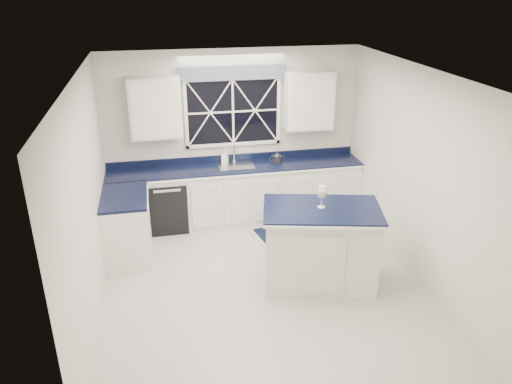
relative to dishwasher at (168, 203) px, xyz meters
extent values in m
plane|color=#AEAEA9|center=(1.10, -1.95, -0.41)|extent=(4.50, 4.50, 0.00)
cube|color=silver|center=(1.10, 0.30, 0.94)|extent=(4.00, 0.10, 2.70)
cube|color=white|center=(1.10, 0.00, 0.04)|extent=(3.98, 0.60, 0.90)
cube|color=white|center=(-0.60, -0.80, 0.04)|extent=(0.60, 1.00, 0.90)
cube|color=black|center=(1.10, 0.00, 0.51)|extent=(3.98, 0.64, 0.04)
cube|color=black|center=(0.00, 0.00, 0.00)|extent=(0.60, 0.58, 0.82)
cube|color=black|center=(1.10, 0.27, 1.34)|extent=(1.40, 0.02, 1.00)
cube|color=slate|center=(1.10, 0.21, 1.94)|extent=(1.65, 0.04, 0.22)
cube|color=white|center=(-0.07, 0.13, 1.49)|extent=(0.75, 0.34, 0.90)
cube|color=white|center=(2.28, 0.13, 1.49)|extent=(0.75, 0.34, 0.90)
cylinder|color=#BDBDBF|center=(1.10, 0.22, 0.55)|extent=(0.05, 0.05, 0.04)
cylinder|color=#BDBDBF|center=(1.10, 0.22, 0.69)|extent=(0.02, 0.02, 0.28)
cylinder|color=#BDBDBF|center=(1.10, 0.13, 0.82)|extent=(0.02, 0.18, 0.02)
cube|color=white|center=(1.83, -2.00, 0.10)|extent=(1.51, 1.09, 1.02)
cube|color=black|center=(1.83, -2.00, 0.64)|extent=(1.59, 1.17, 0.05)
cube|color=#ABABA6|center=(1.88, -0.60, -0.40)|extent=(1.39, 1.01, 0.01)
cube|color=black|center=(1.88, -0.60, -0.39)|extent=(1.23, 0.85, 0.01)
cylinder|color=#2D2D30|center=(1.76, 0.03, 0.59)|extent=(0.16, 0.16, 0.12)
cone|color=#2D2D30|center=(1.76, 0.03, 0.68)|extent=(0.13, 0.13, 0.05)
torus|color=#2D2D30|center=(1.69, 0.04, 0.60)|extent=(0.10, 0.03, 0.10)
cylinder|color=#2D2D30|center=(1.85, 0.02, 0.61)|extent=(0.06, 0.02, 0.08)
cylinder|color=silver|center=(1.83, -1.96, 0.66)|extent=(0.09, 0.09, 0.01)
cylinder|color=silver|center=(1.83, -1.96, 0.74)|extent=(0.01, 0.01, 0.15)
ellipsoid|color=silver|center=(1.83, -1.96, 0.87)|extent=(0.12, 0.12, 0.15)
cylinder|color=#D4C470|center=(1.83, -1.96, 0.84)|extent=(0.10, 0.10, 0.06)
imported|color=silver|center=(0.95, 0.22, 0.64)|extent=(0.13, 0.13, 0.22)
camera|label=1|loc=(-0.08, -7.22, 3.27)|focal=35.00mm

